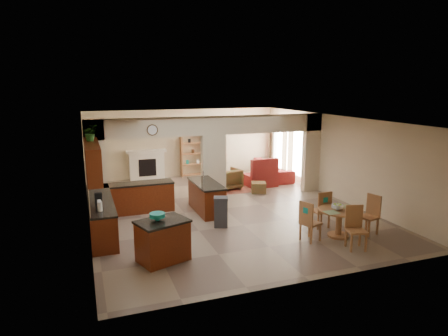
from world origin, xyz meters
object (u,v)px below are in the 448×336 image
object	(u,v)px
kitchen_island	(163,241)
sofa	(272,169)
armchair	(228,179)
dining_table	(339,218)

from	to	relation	value
kitchen_island	sofa	bearing A→B (deg)	28.32
sofa	armchair	bearing A→B (deg)	119.01
armchair	dining_table	bearing A→B (deg)	86.87
kitchen_island	armchair	world-z (taller)	kitchen_island
sofa	armchair	distance (m)	2.53
dining_table	armchair	distance (m)	5.52
sofa	armchair	xyz separation A→B (m)	(-2.31, -1.03, 0.01)
kitchen_island	sofa	distance (m)	8.62
dining_table	armchair	world-z (taller)	armchair
dining_table	kitchen_island	bearing A→B (deg)	178.64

